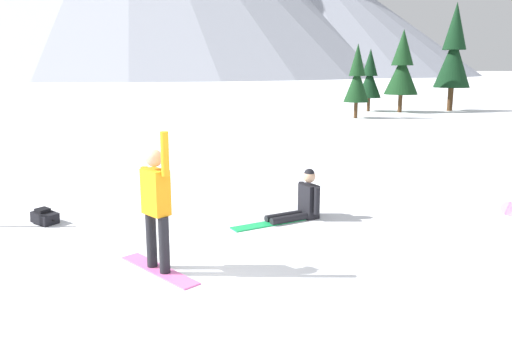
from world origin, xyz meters
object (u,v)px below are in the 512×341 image
backpack_black (45,217)px  pine_tree_broad (357,78)px  pine_tree_twin (370,77)px  pine_tree_young (454,52)px  snowboarder_foreground (156,206)px  pine_tree_leaning (402,67)px  snowboarder_midground (301,202)px

backpack_black → pine_tree_broad: 22.24m
backpack_black → pine_tree_twin: 27.16m
pine_tree_twin → pine_tree_young: pine_tree_young is taller
snowboarder_foreground → pine_tree_leaning: size_ratio=0.39×
backpack_black → pine_tree_leaning: bearing=71.7°
snowboarder_foreground → backpack_black: bearing=149.6°
pine_tree_leaning → pine_tree_twin: 2.12m
backpack_black → snowboarder_midground: bearing=14.4°
snowboarder_midground → backpack_black: 4.83m
pine_tree_leaning → pine_tree_young: size_ratio=0.75×
snowboarder_foreground → backpack_black: snowboarder_foreground is taller
pine_tree_broad → backpack_black: bearing=-105.0°
pine_tree_young → pine_tree_leaning: bearing=-152.3°
snowboarder_midground → pine_tree_leaning: pine_tree_leaning is taller
snowboarder_midground → backpack_black: (-4.67, -1.20, -0.21)m
pine_tree_leaning → pine_tree_twin: (-1.98, 0.43, -0.64)m
backpack_black → pine_tree_leaning: 27.36m
backpack_black → pine_tree_young: bearing=66.6°
snowboarder_midground → backpack_black: snowboarder_midground is taller
snowboarder_foreground → pine_tree_broad: pine_tree_broad is taller
pine_tree_broad → pine_tree_twin: bearing=80.2°
snowboarder_midground → pine_tree_leaning: (3.89, 24.64, 2.52)m
snowboarder_midground → backpack_black: size_ratio=2.84×
snowboarder_midground → pine_tree_leaning: 25.07m
pine_tree_twin → pine_tree_young: 5.75m
pine_tree_young → backpack_black: bearing=-113.4°
pine_tree_leaning → pine_tree_twin: pine_tree_leaning is taller
snowboarder_foreground → pine_tree_twin: 28.25m
snowboarder_midground → pine_tree_broad: 20.30m
pine_tree_leaning → pine_tree_young: pine_tree_young is taller
snowboarder_foreground → backpack_black: 3.49m
pine_tree_broad → pine_tree_twin: size_ratio=1.03×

